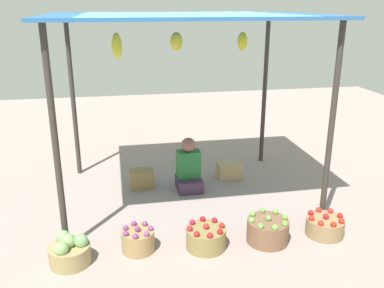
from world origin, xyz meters
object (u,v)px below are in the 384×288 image
at_px(wooden_crate_stacked_rear, 141,179).
at_px(basket_purple_onions, 138,240).
at_px(vendor_person, 189,170).
at_px(wooden_crate_near_vendor, 229,170).
at_px(basket_cabbages, 70,251).
at_px(basket_red_tomatoes, 325,226).
at_px(basket_green_apples, 268,230).
at_px(basket_red_apples, 206,237).

bearing_deg(wooden_crate_stacked_rear, basket_purple_onions, -95.41).
bearing_deg(vendor_person, wooden_crate_near_vendor, 21.80).
bearing_deg(wooden_crate_near_vendor, basket_cabbages, -140.01).
distance_m(vendor_person, basket_red_tomatoes, 2.09).
height_order(basket_green_apples, wooden_crate_near_vendor, basket_green_apples).
bearing_deg(vendor_person, basket_green_apples, -68.38).
bearing_deg(basket_green_apples, vendor_person, 111.62).
height_order(basket_cabbages, wooden_crate_stacked_rear, basket_cabbages).
distance_m(basket_red_tomatoes, wooden_crate_stacked_rear, 2.69).
height_order(wooden_crate_near_vendor, wooden_crate_stacked_rear, wooden_crate_stacked_rear).
xyz_separation_m(basket_purple_onions, wooden_crate_stacked_rear, (0.16, 1.68, 0.01)).
distance_m(basket_cabbages, wooden_crate_near_vendor, 2.95).
xyz_separation_m(wooden_crate_near_vendor, wooden_crate_stacked_rear, (-1.38, -0.10, 0.01)).
distance_m(basket_purple_onions, basket_green_apples, 1.48).
distance_m(basket_purple_onions, wooden_crate_stacked_rear, 1.69).
relative_size(wooden_crate_near_vendor, wooden_crate_stacked_rear, 1.03).
relative_size(basket_cabbages, basket_red_apples, 0.97).
xyz_separation_m(basket_cabbages, basket_purple_onions, (0.72, 0.11, -0.01)).
bearing_deg(wooden_crate_near_vendor, basket_purple_onions, -130.71).
height_order(basket_red_tomatoes, wooden_crate_stacked_rear, basket_red_tomatoes).
relative_size(basket_green_apples, basket_red_tomatoes, 1.08).
distance_m(vendor_person, wooden_crate_near_vendor, 0.77).
bearing_deg(basket_cabbages, vendor_person, 45.94).
relative_size(basket_red_tomatoes, wooden_crate_near_vendor, 1.23).
height_order(basket_red_tomatoes, wooden_crate_near_vendor, basket_red_tomatoes).
height_order(basket_purple_onions, basket_red_apples, same).
relative_size(basket_green_apples, wooden_crate_near_vendor, 1.32).
bearing_deg(basket_purple_onions, basket_red_tomatoes, -1.87).
relative_size(vendor_person, basket_cabbages, 1.80).
distance_m(basket_cabbages, basket_red_apples, 1.47).
bearing_deg(wooden_crate_near_vendor, wooden_crate_stacked_rear, -175.73).
height_order(basket_cabbages, basket_red_apples, basket_cabbages).
height_order(vendor_person, wooden_crate_near_vendor, vendor_person).
distance_m(wooden_crate_near_vendor, wooden_crate_stacked_rear, 1.38).
bearing_deg(basket_red_tomatoes, basket_red_apples, -179.61).
bearing_deg(basket_cabbages, wooden_crate_near_vendor, 39.99).
xyz_separation_m(vendor_person, basket_cabbages, (-1.57, -1.62, -0.15)).
bearing_deg(basket_red_apples, basket_green_apples, -0.36).
relative_size(vendor_person, wooden_crate_stacked_rear, 2.22).
relative_size(basket_cabbages, wooden_crate_near_vendor, 1.19).
bearing_deg(wooden_crate_stacked_rear, wooden_crate_near_vendor, 4.27).
relative_size(basket_purple_onions, basket_green_apples, 0.76).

